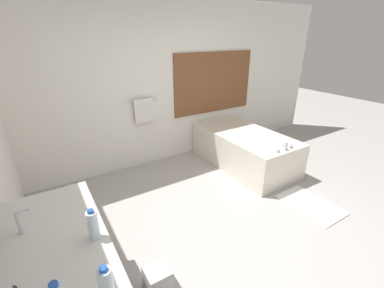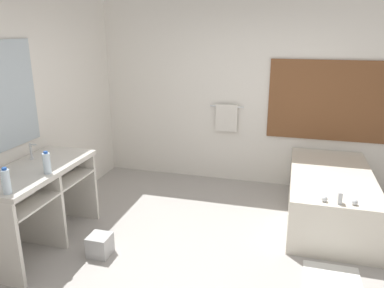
% 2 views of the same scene
% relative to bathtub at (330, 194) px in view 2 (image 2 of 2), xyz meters
% --- Properties ---
extents(ground_plane, '(16.00, 16.00, 0.00)m').
position_rel_bathtub_xyz_m(ground_plane, '(-1.14, -1.26, -0.33)').
color(ground_plane, '#A8A39E').
rests_on(ground_plane, ground).
extents(wall_back_with_blinds, '(7.40, 0.13, 2.70)m').
position_rel_bathtub_xyz_m(wall_back_with_blinds, '(-1.10, 0.97, 1.02)').
color(wall_back_with_blinds, white).
rests_on(wall_back_with_blinds, ground_plane).
extents(wall_left_with_mirror, '(0.08, 7.40, 2.70)m').
position_rel_bathtub_xyz_m(wall_left_with_mirror, '(-3.37, -1.27, 1.03)').
color(wall_left_with_mirror, white).
rests_on(wall_left_with_mirror, ground_plane).
extents(vanity_counter, '(0.65, 1.37, 0.89)m').
position_rel_bathtub_xyz_m(vanity_counter, '(-3.00, -1.40, 0.31)').
color(vanity_counter, silver).
rests_on(vanity_counter, ground_plane).
extents(sink_faucet, '(0.09, 0.04, 0.18)m').
position_rel_bathtub_xyz_m(sink_faucet, '(-3.18, -1.21, 0.65)').
color(sink_faucet, silver).
rests_on(sink_faucet, vanity_counter).
extents(bathtub, '(0.94, 1.85, 0.72)m').
position_rel_bathtub_xyz_m(bathtub, '(0.00, 0.00, 0.00)').
color(bathtub, silver).
rests_on(bathtub, ground_plane).
extents(water_bottle_1, '(0.07, 0.07, 0.24)m').
position_rel_bathtub_xyz_m(water_bottle_1, '(-2.81, -2.02, 0.67)').
color(water_bottle_1, silver).
rests_on(water_bottle_1, vanity_counter).
extents(water_bottle_2, '(0.07, 0.07, 0.23)m').
position_rel_bathtub_xyz_m(water_bottle_2, '(-2.77, -1.52, 0.67)').
color(water_bottle_2, silver).
rests_on(water_bottle_2, vanity_counter).
extents(waste_bin, '(0.22, 0.22, 0.22)m').
position_rel_bathtub_xyz_m(waste_bin, '(-2.31, -1.44, -0.22)').
color(waste_bin, '#B2B2B2').
rests_on(waste_bin, ground_plane).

